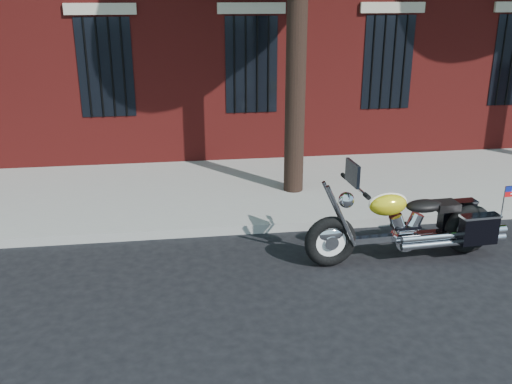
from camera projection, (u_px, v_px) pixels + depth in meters
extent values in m
plane|color=black|center=(299.00, 269.00, 8.03)|extent=(120.00, 120.00, 0.00)
cube|color=gray|center=(282.00, 226.00, 9.29)|extent=(40.00, 0.16, 0.15)
cube|color=gray|center=(264.00, 188.00, 11.04)|extent=(40.00, 3.60, 0.15)
cube|color=black|center=(251.00, 65.00, 12.05)|extent=(1.10, 0.14, 2.00)
cube|color=#B2A893|center=(251.00, 8.00, 11.63)|extent=(1.40, 0.20, 0.22)
cylinder|color=black|center=(252.00, 65.00, 11.97)|extent=(0.04, 0.04, 2.00)
cylinder|color=black|center=(296.00, 63.00, 9.95)|extent=(0.36, 0.36, 5.00)
torus|color=black|center=(330.00, 241.00, 8.00)|extent=(0.76, 0.22, 0.75)
torus|color=black|center=(468.00, 229.00, 8.41)|extent=(0.76, 0.22, 0.75)
cylinder|color=white|center=(330.00, 241.00, 8.00)|extent=(0.57, 0.10, 0.56)
cylinder|color=white|center=(468.00, 229.00, 8.41)|extent=(0.57, 0.10, 0.56)
ellipsoid|color=white|center=(331.00, 234.00, 7.96)|extent=(0.40, 0.17, 0.22)
ellipsoid|color=yellow|center=(470.00, 221.00, 8.36)|extent=(0.41, 0.18, 0.22)
cube|color=white|center=(401.00, 237.00, 8.21)|extent=(1.69, 0.22, 0.09)
cylinder|color=white|center=(404.00, 238.00, 8.23)|extent=(0.37, 0.23, 0.36)
cylinder|color=white|center=(447.00, 239.00, 8.14)|extent=(1.41, 0.19, 0.10)
ellipsoid|color=yellow|center=(388.00, 204.00, 7.99)|extent=(0.58, 0.36, 0.32)
ellipsoid|color=black|center=(424.00, 206.00, 8.12)|extent=(0.56, 0.36, 0.17)
cube|color=black|center=(457.00, 214.00, 8.63)|extent=(0.55, 0.21, 0.43)
cube|color=black|center=(479.00, 229.00, 8.09)|extent=(0.55, 0.21, 0.43)
cylinder|color=white|center=(355.00, 185.00, 7.78)|extent=(0.10, 0.88, 0.04)
sphere|color=white|center=(346.00, 200.00, 7.83)|extent=(0.24, 0.24, 0.23)
cube|color=black|center=(353.00, 173.00, 7.71)|extent=(0.07, 0.45, 0.32)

